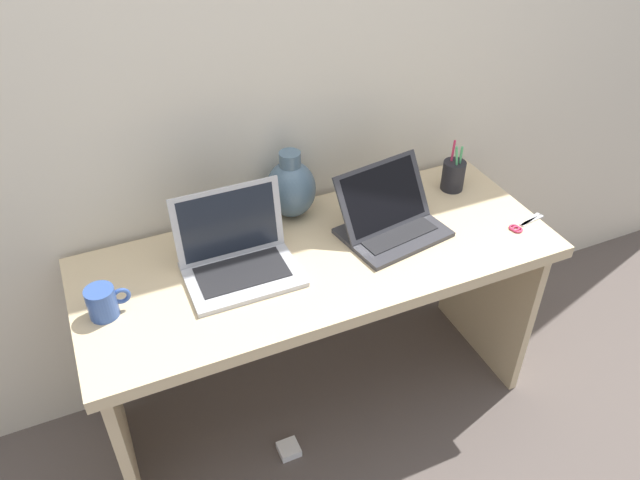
{
  "coord_description": "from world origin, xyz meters",
  "views": [
    {
      "loc": [
        -0.59,
        -1.34,
        1.87
      ],
      "look_at": [
        0.0,
        0.0,
        0.75
      ],
      "focal_mm": 34.76,
      "sensor_mm": 36.0,
      "label": 1
    }
  ],
  "objects": [
    {
      "name": "ground_plane",
      "position": [
        0.0,
        0.0,
        0.0
      ],
      "size": [
        6.0,
        6.0,
        0.0
      ],
      "primitive_type": "plane",
      "color": "#564C47"
    },
    {
      "name": "back_wall",
      "position": [
        0.0,
        0.33,
        1.2
      ],
      "size": [
        4.4,
        0.04,
        2.4
      ],
      "primitive_type": "cube",
      "color": "beige",
      "rests_on": "ground"
    },
    {
      "name": "desk",
      "position": [
        0.0,
        0.0,
        0.55
      ],
      "size": [
        1.46,
        0.58,
        0.7
      ],
      "color": "#D1B78C",
      "rests_on": "ground"
    },
    {
      "name": "laptop_left",
      "position": [
        -0.25,
        0.04,
        0.76
      ],
      "size": [
        0.32,
        0.24,
        0.24
      ],
      "color": "#B2B2B7",
      "rests_on": "desk"
    },
    {
      "name": "laptop_right",
      "position": [
        0.24,
        0.02,
        0.76
      ],
      "size": [
        0.35,
        0.28,
        0.21
      ],
      "color": "#333338",
      "rests_on": "desk"
    },
    {
      "name": "green_vase",
      "position": [
        0.0,
        0.23,
        0.8
      ],
      "size": [
        0.16,
        0.16,
        0.23
      ],
      "color": "slate",
      "rests_on": "desk"
    },
    {
      "name": "coffee_mug",
      "position": [
        -0.63,
        -0.01,
        0.75
      ],
      "size": [
        0.12,
        0.08,
        0.09
      ],
      "color": "#335199",
      "rests_on": "desk"
    },
    {
      "name": "pen_cup",
      "position": [
        0.57,
        0.14,
        0.76
      ],
      "size": [
        0.08,
        0.08,
        0.18
      ],
      "color": "black",
      "rests_on": "desk"
    },
    {
      "name": "scissors",
      "position": [
        0.65,
        -0.14,
        0.7
      ],
      "size": [
        0.15,
        0.07,
        0.01
      ],
      "color": "#B7B7BC",
      "rests_on": "desk"
    },
    {
      "name": "power_brick",
      "position": [
        -0.19,
        -0.16,
        0.01
      ],
      "size": [
        0.07,
        0.07,
        0.03
      ],
      "primitive_type": "cube",
      "color": "white",
      "rests_on": "ground"
    }
  ]
}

